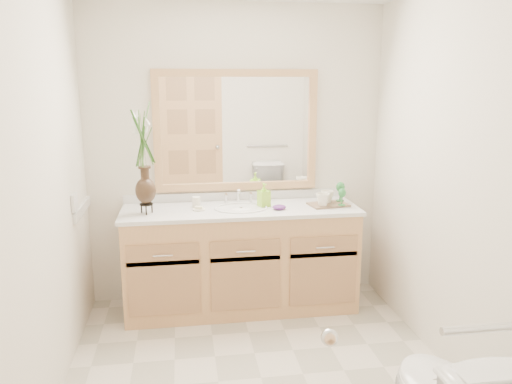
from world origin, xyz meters
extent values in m
plane|color=beige|center=(0.00, 0.00, 0.00)|extent=(2.60, 2.60, 0.00)
cube|color=white|center=(0.00, 1.30, 1.20)|extent=(2.40, 0.02, 2.40)
cube|color=white|center=(0.00, -1.30, 1.20)|extent=(2.40, 0.02, 2.40)
cube|color=white|center=(-1.20, 0.00, 1.20)|extent=(0.02, 2.60, 2.40)
cube|color=white|center=(1.20, 0.00, 1.20)|extent=(0.02, 2.60, 2.40)
cube|color=tan|center=(0.00, 1.01, 0.40)|extent=(1.80, 0.55, 0.80)
cube|color=silver|center=(0.00, 1.01, 0.82)|extent=(1.84, 0.57, 0.03)
ellipsoid|color=white|center=(0.00, 0.99, 0.78)|extent=(0.38, 0.30, 0.12)
cylinder|color=silver|center=(0.00, 1.17, 0.89)|extent=(0.02, 0.02, 0.11)
cylinder|color=silver|center=(-0.10, 1.17, 0.87)|extent=(0.02, 0.02, 0.08)
cylinder|color=silver|center=(0.10, 1.17, 0.87)|extent=(0.02, 0.02, 0.08)
cube|color=white|center=(0.00, 1.28, 1.41)|extent=(1.20, 0.01, 0.85)
cube|color=tan|center=(0.00, 1.28, 1.86)|extent=(1.32, 0.04, 0.06)
cube|color=tan|center=(0.00, 1.28, 0.95)|extent=(1.32, 0.04, 0.06)
cube|color=tan|center=(-0.63, 1.28, 1.41)|extent=(0.06, 0.04, 0.85)
cube|color=tan|center=(0.63, 1.28, 1.41)|extent=(0.06, 0.04, 0.85)
cube|color=white|center=(-1.19, 0.76, 0.98)|extent=(0.02, 0.12, 0.12)
cube|color=tan|center=(-0.30, -1.29, 1.00)|extent=(0.80, 0.03, 2.00)
cylinder|color=black|center=(-0.71, 0.96, 0.90)|extent=(0.10, 0.10, 0.01)
ellipsoid|color=black|center=(-0.71, 0.96, 1.01)|extent=(0.15, 0.15, 0.20)
cylinder|color=black|center=(-0.71, 0.96, 1.13)|extent=(0.06, 0.06, 0.09)
cylinder|color=#4C7A33|center=(-0.71, 0.96, 1.36)|extent=(0.05, 0.05, 0.36)
cylinder|color=silver|center=(-0.34, 1.09, 0.87)|extent=(0.07, 0.07, 0.08)
cylinder|color=silver|center=(-0.33, 0.99, 0.84)|extent=(0.10, 0.10, 0.01)
cube|color=beige|center=(-0.33, 0.99, 0.85)|extent=(0.07, 0.05, 0.02)
imported|color=#9BE235|center=(0.19, 1.05, 0.91)|extent=(0.10, 0.10, 0.17)
ellipsoid|color=#59246D|center=(0.29, 0.92, 0.85)|extent=(0.11, 0.09, 0.04)
cube|color=brown|center=(0.70, 0.99, 0.84)|extent=(0.33, 0.25, 0.01)
imported|color=silver|center=(0.64, 0.93, 0.90)|extent=(0.14, 0.13, 0.11)
imported|color=silver|center=(0.70, 1.03, 0.90)|extent=(0.13, 0.13, 0.10)
cylinder|color=#287833|center=(0.79, 0.92, 0.85)|extent=(0.06, 0.06, 0.01)
cylinder|color=#287833|center=(0.79, 0.92, 0.89)|extent=(0.01, 0.01, 0.09)
ellipsoid|color=#287833|center=(0.79, 0.92, 0.95)|extent=(0.06, 0.06, 0.07)
cylinder|color=#287833|center=(0.82, 1.06, 0.85)|extent=(0.07, 0.07, 0.01)
cylinder|color=#287833|center=(0.82, 1.06, 0.90)|extent=(0.01, 0.01, 0.10)
ellipsoid|color=#287833|center=(0.82, 1.06, 0.96)|extent=(0.07, 0.07, 0.08)
camera|label=1|loc=(-0.45, -2.73, 1.80)|focal=35.00mm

